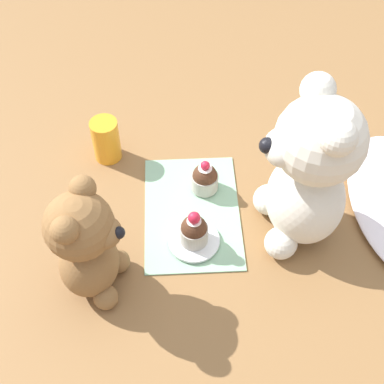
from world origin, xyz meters
The scene contains 8 objects.
ground_plane centered at (0.00, 0.00, 0.00)m, with size 4.00×4.00×0.00m, color olive.
knitted_placemat centered at (0.00, 0.00, 0.00)m, with size 0.25×0.16×0.01m, color #8EBC99.
teddy_bear_cream centered at (0.04, 0.17, 0.14)m, with size 0.15×0.15×0.29m.
teddy_bear_tan centered at (0.13, -0.16, 0.11)m, with size 0.12×0.12×0.21m.
cupcake_near_cream_bear centered at (-0.05, 0.03, 0.03)m, with size 0.05×0.05×0.07m.
saucer_plate centered at (0.07, 0.00, 0.01)m, with size 0.09×0.09×0.01m, color silver.
cupcake_near_tan_bear centered at (0.07, 0.00, 0.04)m, with size 0.05×0.05×0.07m.
juice_glass centered at (-0.14, -0.15, 0.04)m, with size 0.05×0.05×0.09m, color orange.
Camera 1 is at (0.56, -0.03, 0.75)m, focal length 50.00 mm.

